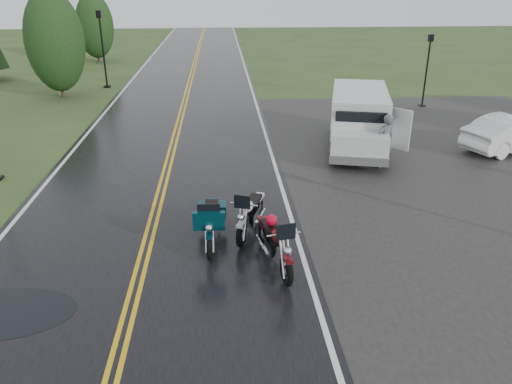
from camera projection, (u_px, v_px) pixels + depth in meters
The scene contains 12 objects.
ground at pixel (141, 270), 11.47m from camera, with size 120.00×120.00×0.00m, color #2D471E.
road at pixel (175, 139), 20.62m from camera, with size 8.00×100.00×0.04m, color black.
parking_pad at pixel (493, 177), 16.76m from camera, with size 14.00×24.00×0.03m, color black.
motorcycle_red at pixel (287, 259), 10.56m from camera, with size 0.86×2.36×1.39m, color #52090E, non-canonical shape.
motorcycle_teal at pixel (209, 235), 11.56m from camera, with size 0.84×2.32×1.37m, color #042B33, non-canonical shape.
motorcycle_silver at pixel (241, 225), 12.12m from camera, with size 0.81×2.21×1.31m, color #ACAFB4, non-canonical shape.
van_white at pixel (335, 133), 17.59m from camera, with size 2.16×5.75×2.26m, color silver, non-canonical shape.
person_at_van at pixel (385, 142), 17.20m from camera, with size 0.70×0.46×1.92m, color #525357.
lamp_post_far_left at pixel (103, 49), 29.57m from camera, with size 0.39×0.39×4.51m, color black, non-canonical shape.
lamp_post_far_right at pixel (426, 71), 25.25m from camera, with size 0.31×0.31×3.66m, color black, non-canonical shape.
tree_left_mid at pixel (56, 53), 27.05m from camera, with size 3.11×3.11×4.87m, color #1E3D19, non-canonical shape.
tree_left_far at pixel (96, 33), 38.78m from camera, with size 2.87×2.87×4.41m, color #1E3D19, non-canonical shape.
Camera 1 is at (1.95, -9.99, 6.18)m, focal length 35.00 mm.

